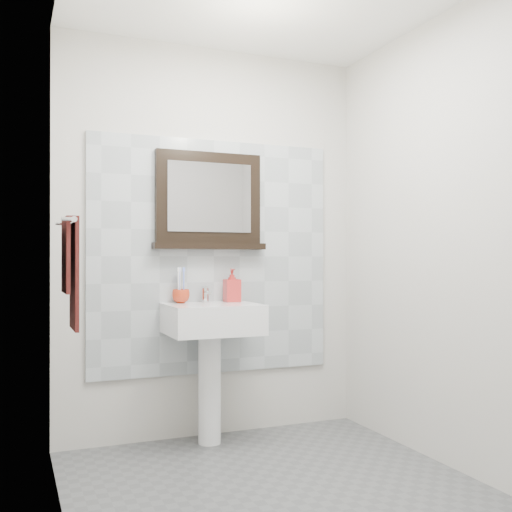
{
  "coord_description": "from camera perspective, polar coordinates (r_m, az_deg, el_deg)",
  "views": [
    {
      "loc": [
        -1.22,
        -2.59,
        1.13
      ],
      "look_at": [
        0.08,
        0.55,
        1.15
      ],
      "focal_mm": 42.0,
      "sensor_mm": 36.0,
      "label": 1
    }
  ],
  "objects": [
    {
      "name": "splashback",
      "position": [
        3.88,
        -4.08,
        -0.03
      ],
      "size": [
        1.6,
        0.02,
        1.5
      ],
      "primitive_type": "cube",
      "color": "#A6AFB4",
      "rests_on": "back_wall"
    },
    {
      "name": "toothbrushes",
      "position": [
        3.74,
        -7.16,
        -2.58
      ],
      "size": [
        0.05,
        0.04,
        0.21
      ],
      "color": "white",
      "rests_on": "toothbrush_cup"
    },
    {
      "name": "back_wall",
      "position": [
        3.89,
        -4.13,
        1.44
      ],
      "size": [
        2.0,
        0.01,
        2.5
      ],
      "primitive_type": "cube",
      "color": "beige",
      "rests_on": "ground"
    },
    {
      "name": "framed_mirror",
      "position": [
        3.85,
        -4.52,
        5.05
      ],
      "size": [
        0.73,
        0.11,
        0.62
      ],
      "color": "black",
      "rests_on": "back_wall"
    },
    {
      "name": "toothbrush_cup",
      "position": [
        3.74,
        -7.17,
        -3.82
      ],
      "size": [
        0.14,
        0.14,
        0.09
      ],
      "primitive_type": "imported",
      "rotation": [
        0.0,
        0.0,
        0.35
      ],
      "color": "#B12F14",
      "rests_on": "pedestal_sink"
    },
    {
      "name": "hand_towel",
      "position": [
        3.07,
        -17.22,
        -0.77
      ],
      "size": [
        0.06,
        0.3,
        0.55
      ],
      "color": "#35100E",
      "rests_on": "towel_bar"
    },
    {
      "name": "towel_bar",
      "position": [
        3.08,
        -17.35,
        3.15
      ],
      "size": [
        0.07,
        0.4,
        0.03
      ],
      "color": "silver",
      "rests_on": "left_wall"
    },
    {
      "name": "left_wall",
      "position": [
        2.6,
        -17.58,
        2.3
      ],
      "size": [
        0.01,
        2.2,
        2.5
      ],
      "primitive_type": "cube",
      "color": "beige",
      "rests_on": "ground"
    },
    {
      "name": "soap_dispenser",
      "position": [
        3.82,
        -2.3,
        -2.79
      ],
      "size": [
        0.1,
        0.1,
        0.21
      ],
      "primitive_type": "imported",
      "rotation": [
        0.0,
        0.0,
        -0.04
      ],
      "color": "#AE142C",
      "rests_on": "pedestal_sink"
    },
    {
      "name": "pedestal_sink",
      "position": [
        3.68,
        -4.22,
        -7.42
      ],
      "size": [
        0.55,
        0.44,
        0.96
      ],
      "color": "white",
      "rests_on": "ground"
    },
    {
      "name": "front_wall",
      "position": [
        1.93,
        16.85,
        3.19
      ],
      "size": [
        2.0,
        0.01,
        2.5
      ],
      "primitive_type": "cube",
      "color": "beige",
      "rests_on": "ground"
    },
    {
      "name": "right_wall",
      "position": [
        3.41,
        18.16,
        1.69
      ],
      "size": [
        0.01,
        2.2,
        2.5
      ],
      "primitive_type": "cube",
      "color": "beige",
      "rests_on": "ground"
    },
    {
      "name": "floor",
      "position": [
        3.08,
        2.79,
        -21.87
      ],
      "size": [
        2.0,
        2.2,
        0.01
      ],
      "primitive_type": "cube",
      "color": "#525456",
      "rests_on": "ground"
    }
  ]
}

